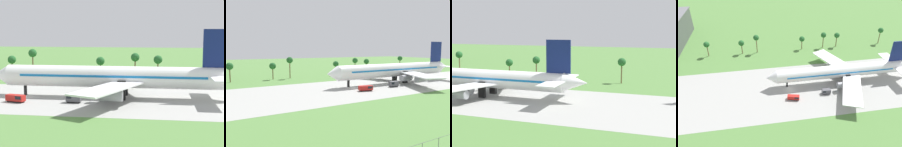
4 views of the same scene
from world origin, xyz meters
TOP-DOWN VIEW (x-y plane):
  - ground_plane at (0.00, 0.00)m, footprint 600.00×600.00m
  - taxiway_strip at (0.00, 0.00)m, footprint 320.00×44.00m
  - jet_airliner at (28.11, 2.45)m, footprint 78.34×54.90m
  - baggage_tug at (0.55, -8.21)m, footprint 5.89×3.32m
  - fuel_truck at (16.66, -6.58)m, footprint 4.25×2.28m
  - palm_tree_row at (10.81, 43.61)m, footprint 119.64×3.60m

SIDE VIEW (x-z plane):
  - ground_plane at x=0.00m, z-range 0.00..0.00m
  - taxiway_strip at x=0.00m, z-range 0.00..0.02m
  - baggage_tug at x=0.55m, z-range 0.10..2.21m
  - fuel_truck at x=16.66m, z-range 0.10..2.58m
  - jet_airliner at x=28.11m, z-range -4.04..16.50m
  - palm_tree_row at x=10.81m, z-range 2.21..14.33m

